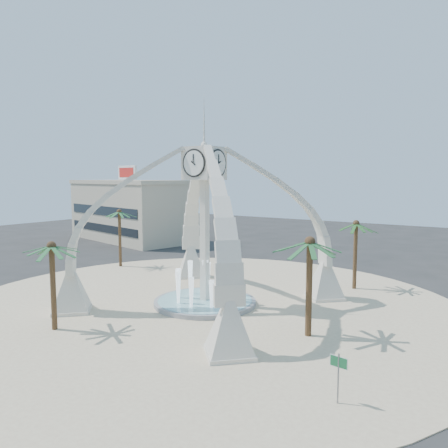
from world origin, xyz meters
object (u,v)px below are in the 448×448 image
Objects in this scene: fountain at (205,301)px; palm_east at (310,243)px; clock_tower at (205,223)px; palm_west at (119,213)px; palm_south at (51,247)px; street_sign at (338,368)px; palm_north at (356,224)px.

fountain is 1.17× the size of palm_east.
clock_tower is 2.61× the size of palm_west.
palm_south is (-4.70, -10.16, 5.23)m from fountain.
clock_tower reaches higher than fountain.
palm_west reaches higher than palm_south.
palm_west is at bearing 158.95° from clock_tower.
palm_west is 1.09× the size of palm_south.
clock_tower is 2.24× the size of fountain.
street_sign is (4.48, -7.01, -4.28)m from palm_east.
clock_tower reaches higher than palm_south.
palm_north is at bearing 113.17° from street_sign.
fountain is (0.00, 0.00, -6.20)m from clock_tower.
palm_east is (9.49, -1.76, 5.66)m from fountain.
clock_tower reaches higher than palm_west.
palm_north is (-1.39, 13.30, -0.09)m from palm_east.
fountain is 1.20× the size of palm_north.
clock_tower is at bearing -21.05° from palm_west.
palm_north is at bearing 11.51° from palm_west.
fountain is at bearing 169.47° from palm_east.
palm_south is at bearing -53.94° from palm_west.
clock_tower is 18.00m from palm_west.
palm_east is 0.99× the size of palm_west.
palm_south is (-12.79, -21.69, -0.34)m from palm_north.
street_sign is at bearing -73.87° from palm_north.
palm_west reaches higher than fountain.
palm_east is at bearing -84.01° from palm_north.
palm_west is at bearing 158.95° from fountain.
street_sign is at bearing -57.42° from palm_east.
street_sign is at bearing -32.14° from clock_tower.
clock_tower is 7.72× the size of street_sign.
palm_south is at bearing -120.53° from palm_north.
fountain is at bearing 65.18° from palm_south.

